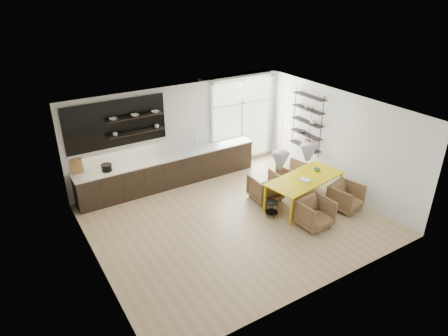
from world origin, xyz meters
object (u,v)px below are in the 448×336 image
(wire_stool, at_px, (272,207))
(dining_table, at_px, (305,180))
(armchair_back_left, at_px, (265,187))
(armchair_front_right, at_px, (346,197))
(armchair_back_right, at_px, (293,175))
(armchair_front_left, at_px, (314,213))

(wire_stool, bearing_deg, dining_table, 1.25)
(armchair_back_left, xyz_separation_m, armchair_front_right, (1.53, -1.56, -0.01))
(armchair_back_right, xyz_separation_m, armchair_front_left, (-0.96, -1.94, 0.01))
(dining_table, relative_size, armchair_front_left, 2.92)
(armchair_back_left, height_order, wire_stool, armchair_back_left)
(armchair_back_left, distance_m, wire_stool, 0.90)
(armchair_back_right, bearing_deg, armchair_back_left, -2.31)
(armchair_back_right, height_order, wire_stool, armchair_back_right)
(armchair_front_left, xyz_separation_m, wire_stool, (-0.62, 0.91, -0.10))
(dining_table, distance_m, armchair_front_left, 1.12)
(armchair_back_left, xyz_separation_m, wire_stool, (-0.39, -0.81, -0.10))
(armchair_back_right, height_order, armchair_front_right, armchair_back_right)
(armchair_front_left, relative_size, wire_stool, 1.92)
(armchair_back_right, bearing_deg, wire_stool, 20.49)
(dining_table, distance_m, wire_stool, 1.20)
(armchair_back_left, relative_size, wire_stool, 1.92)
(armchair_front_left, distance_m, armchair_front_right, 1.31)
(armchair_back_right, height_order, armchair_front_left, armchair_front_left)
(armchair_back_left, height_order, armchair_front_right, armchair_back_left)
(armchair_back_left, bearing_deg, dining_table, 135.40)
(wire_stool, bearing_deg, armchair_back_left, 64.59)
(armchair_back_right, bearing_deg, armchair_front_right, 88.13)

